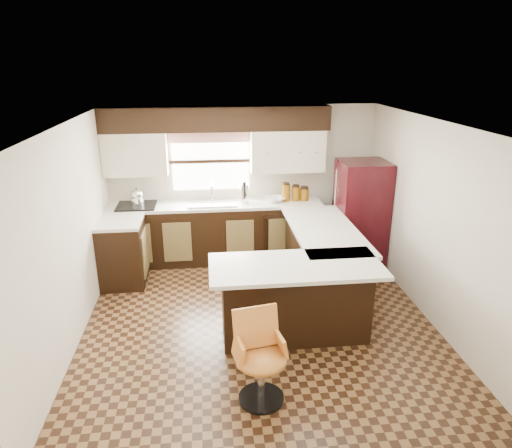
{
  "coord_description": "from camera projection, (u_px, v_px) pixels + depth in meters",
  "views": [
    {
      "loc": [
        -0.58,
        -4.88,
        3.05
      ],
      "look_at": [
        0.02,
        0.45,
        1.11
      ],
      "focal_mm": 32.0,
      "sensor_mm": 36.0,
      "label": 1
    }
  ],
  "objects": [
    {
      "name": "floor",
      "position": [
        259.0,
        320.0,
        5.66
      ],
      "size": [
        4.4,
        4.4,
        0.0
      ],
      "primitive_type": "plane",
      "color": "#49301A",
      "rests_on": "ground"
    },
    {
      "name": "ceiling",
      "position": [
        259.0,
        124.0,
        4.84
      ],
      "size": [
        4.4,
        4.4,
        0.0
      ],
      "primitive_type": "plane",
      "rotation": [
        3.14,
        0.0,
        0.0
      ],
      "color": "silver",
      "rests_on": "wall_back"
    },
    {
      "name": "wall_back",
      "position": [
        243.0,
        182.0,
        7.3
      ],
      "size": [
        4.4,
        0.0,
        4.4
      ],
      "primitive_type": "plane",
      "rotation": [
        1.57,
        0.0,
        0.0
      ],
      "color": "beige",
      "rests_on": "floor"
    },
    {
      "name": "wall_front",
      "position": [
        296.0,
        340.0,
        3.19
      ],
      "size": [
        4.4,
        0.0,
        4.4
      ],
      "primitive_type": "plane",
      "rotation": [
        -1.57,
        0.0,
        0.0
      ],
      "color": "beige",
      "rests_on": "floor"
    },
    {
      "name": "wall_left",
      "position": [
        70.0,
        237.0,
        5.03
      ],
      "size": [
        0.0,
        4.4,
        4.4
      ],
      "primitive_type": "plane",
      "rotation": [
        1.57,
        0.0,
        1.57
      ],
      "color": "beige",
      "rests_on": "floor"
    },
    {
      "name": "wall_right",
      "position": [
        433.0,
        223.0,
        5.47
      ],
      "size": [
        0.0,
        4.4,
        4.4
      ],
      "primitive_type": "plane",
      "rotation": [
        1.57,
        0.0,
        -1.57
      ],
      "color": "beige",
      "rests_on": "floor"
    },
    {
      "name": "base_cab_back",
      "position": [
        217.0,
        233.0,
        7.23
      ],
      "size": [
        3.3,
        0.6,
        0.9
      ],
      "primitive_type": "cube",
      "color": "black",
      "rests_on": "floor"
    },
    {
      "name": "base_cab_left",
      "position": [
        123.0,
        253.0,
        6.48
      ],
      "size": [
        0.6,
        0.7,
        0.9
      ],
      "primitive_type": "cube",
      "color": "black",
      "rests_on": "floor"
    },
    {
      "name": "counter_back",
      "position": [
        216.0,
        205.0,
        7.07
      ],
      "size": [
        3.3,
        0.6,
        0.04
      ],
      "primitive_type": "cube",
      "color": "silver",
      "rests_on": "base_cab_back"
    },
    {
      "name": "counter_left",
      "position": [
        120.0,
        222.0,
        6.32
      ],
      "size": [
        0.6,
        0.7,
        0.04
      ],
      "primitive_type": "cube",
      "color": "silver",
      "rests_on": "base_cab_left"
    },
    {
      "name": "soffit",
      "position": [
        216.0,
        119.0,
        6.75
      ],
      "size": [
        3.4,
        0.35,
        0.36
      ],
      "primitive_type": "cube",
      "color": "black",
      "rests_on": "wall_back"
    },
    {
      "name": "upper_cab_left",
      "position": [
        135.0,
        154.0,
        6.79
      ],
      "size": [
        0.94,
        0.35,
        0.64
      ],
      "primitive_type": "cube",
      "color": "beige",
      "rests_on": "wall_back"
    },
    {
      "name": "upper_cab_right",
      "position": [
        287.0,
        151.0,
        7.03
      ],
      "size": [
        1.14,
        0.35,
        0.64
      ],
      "primitive_type": "cube",
      "color": "beige",
      "rests_on": "wall_back"
    },
    {
      "name": "window_pane",
      "position": [
        211.0,
        161.0,
        7.11
      ],
      "size": [
        1.2,
        0.02,
        0.9
      ],
      "primitive_type": "cube",
      "color": "white",
      "rests_on": "wall_back"
    },
    {
      "name": "valance",
      "position": [
        210.0,
        137.0,
        6.94
      ],
      "size": [
        1.3,
        0.06,
        0.18
      ],
      "primitive_type": "cube",
      "color": "#D19B93",
      "rests_on": "wall_back"
    },
    {
      "name": "sink",
      "position": [
        212.0,
        203.0,
        7.03
      ],
      "size": [
        0.75,
        0.45,
        0.03
      ],
      "primitive_type": "cube",
      "color": "#B2B2B7",
      "rests_on": "counter_back"
    },
    {
      "name": "dishwasher",
      "position": [
        282.0,
        238.0,
        7.08
      ],
      "size": [
        0.58,
        0.03,
        0.78
      ],
      "primitive_type": "cube",
      "color": "black",
      "rests_on": "floor"
    },
    {
      "name": "cooktop",
      "position": [
        136.0,
        206.0,
        6.91
      ],
      "size": [
        0.58,
        0.5,
        0.02
      ],
      "primitive_type": "cube",
      "color": "black",
      "rests_on": "counter_back"
    },
    {
      "name": "peninsula_long",
      "position": [
        319.0,
        263.0,
        6.18
      ],
      "size": [
        0.6,
        1.95,
        0.9
      ],
      "primitive_type": "cube",
      "color": "black",
      "rests_on": "floor"
    },
    {
      "name": "peninsula_return",
      "position": [
        295.0,
        300.0,
        5.21
      ],
      "size": [
        1.65,
        0.6,
        0.9
      ],
      "primitive_type": "cube",
      "color": "black",
      "rests_on": "floor"
    },
    {
      "name": "counter_pen_long",
      "position": [
        325.0,
        230.0,
        6.02
      ],
      "size": [
        0.84,
        1.95,
        0.04
      ],
      "primitive_type": "cube",
      "color": "silver",
      "rests_on": "peninsula_long"
    },
    {
      "name": "counter_pen_return",
      "position": [
        296.0,
        266.0,
        4.97
      ],
      "size": [
        1.89,
        0.84,
        0.04
      ],
      "primitive_type": "cube",
      "color": "silver",
      "rests_on": "peninsula_return"
    },
    {
      "name": "refrigerator",
      "position": [
        360.0,
        215.0,
        6.93
      ],
      "size": [
        0.7,
        0.68,
        1.64
      ],
      "primitive_type": "cube",
      "color": "black",
      "rests_on": "floor"
    },
    {
      "name": "bar_chair",
      "position": [
        261.0,
        360.0,
        4.19
      ],
      "size": [
        0.55,
        0.55,
        0.89
      ],
      "primitive_type": null,
      "rotation": [
        0.0,
        0.0,
        0.18
      ],
      "color": "orange",
      "rests_on": "floor"
    },
    {
      "name": "kettle",
      "position": [
        137.0,
        196.0,
        6.87
      ],
      "size": [
        0.2,
        0.2,
        0.26
      ],
      "primitive_type": null,
      "color": "silver",
      "rests_on": "cooktop"
    },
    {
      "name": "percolator",
      "position": [
        244.0,
        193.0,
        7.06
      ],
      "size": [
        0.13,
        0.13,
        0.29
      ],
      "primitive_type": "cylinder",
      "color": "silver",
      "rests_on": "counter_back"
    },
    {
      "name": "mixing_bowl",
      "position": [
        275.0,
        199.0,
        7.15
      ],
      "size": [
        0.36,
        0.36,
        0.07
      ],
      "primitive_type": "imported",
      "rotation": [
        0.0,
        0.0,
        0.3
      ],
      "color": "white",
      "rests_on": "counter_back"
    },
    {
      "name": "canister_large",
      "position": [
        286.0,
        193.0,
        7.15
      ],
      "size": [
        0.13,
        0.13,
        0.26
      ],
      "primitive_type": "cylinder",
      "color": "#7D4C0A",
      "rests_on": "counter_back"
    },
    {
      "name": "canister_med",
      "position": [
        296.0,
        194.0,
        7.17
      ],
      "size": [
        0.12,
        0.12,
        0.22
      ],
      "primitive_type": "cylinder",
      "color": "#7D4C0A",
      "rests_on": "counter_back"
    },
    {
      "name": "canister_small",
      "position": [
        304.0,
        194.0,
        7.19
      ],
      "size": [
        0.14,
        0.14,
        0.19
      ],
      "primitive_type": "cylinder",
      "color": "#7D4C0A",
      "rests_on": "counter_back"
    }
  ]
}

